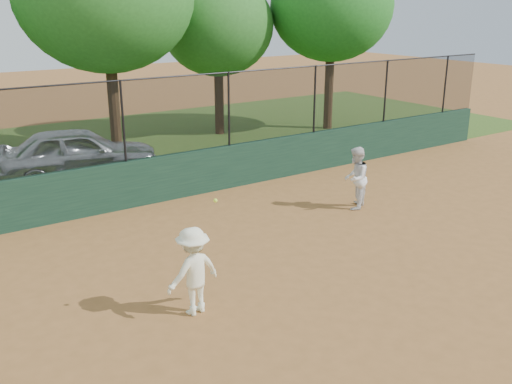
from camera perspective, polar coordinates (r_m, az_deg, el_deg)
ground at (r=10.18m, az=3.30°, el=-10.47°), size 80.00×80.00×0.00m
back_wall at (r=14.79m, az=-10.92°, el=1.05°), size 26.00×0.20×1.20m
grass_strip at (r=20.41m, az=-17.65°, el=3.53°), size 36.00×12.00×0.01m
parked_car at (r=17.40m, az=-17.30°, el=3.72°), size 4.81×2.88×1.53m
player_second at (r=14.36m, az=9.92°, el=1.37°), size 0.97×0.92×1.57m
player_main at (r=9.43m, az=-6.28°, el=-7.86°), size 1.04×0.76×2.07m
fence_assembly at (r=14.39m, az=-11.41°, el=7.27°), size 26.00×0.06×2.00m
tree_3 at (r=22.33m, az=-3.85°, el=16.22°), size 4.34×3.95×6.00m
tree_4 at (r=23.51m, az=7.62°, el=17.98°), size 4.98×4.53×7.01m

